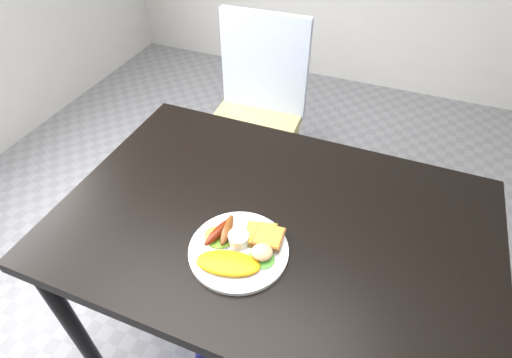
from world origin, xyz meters
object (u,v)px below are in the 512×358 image
Objects in this scene: dining_table at (274,223)px; plate at (239,250)px; dining_chair at (250,131)px; person at (238,90)px.

plate is at bearing -108.41° from dining_table.
dining_chair is at bearing 117.47° from dining_table.
person is 0.65m from plate.
dining_table is 0.71× the size of person.
plate is at bearing -71.23° from dining_chair.
plate reaches higher than dining_table.
dining_chair is (-0.38, 0.73, -0.28)m from dining_table.
dining_table is at bearing 71.59° from plate.
dining_chair is 0.25× the size of person.
dining_table reaches higher than dining_chair.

